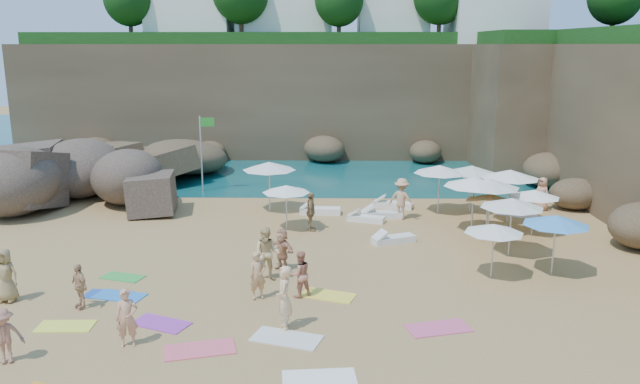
{
  "coord_description": "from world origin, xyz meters",
  "views": [
    {
      "loc": [
        2.41,
        -22.2,
        7.98
      ],
      "look_at": [
        2.0,
        3.0,
        2.0
      ],
      "focal_mm": 35.0,
      "sensor_mm": 36.0,
      "label": 1
    }
  ],
  "objects_px": {
    "lounger_0": "(320,211)",
    "person_stand_1": "(300,274)",
    "person_stand_2": "(402,199)",
    "parasol_2": "(440,169)",
    "rock_outcrop": "(94,201)",
    "parasol_1": "(474,182)",
    "person_stand_4": "(542,194)",
    "person_stand_6": "(284,298)",
    "person_stand_5": "(131,193)",
    "person_stand_0": "(127,318)",
    "person_stand_3": "(311,212)",
    "parasol_0": "(269,166)",
    "flag_pole": "(203,144)"
  },
  "relations": [
    {
      "from": "lounger_0",
      "to": "person_stand_1",
      "type": "distance_m",
      "value": 10.19
    },
    {
      "from": "person_stand_2",
      "to": "parasol_2",
      "type": "bearing_deg",
      "value": -122.5
    },
    {
      "from": "rock_outcrop",
      "to": "parasol_1",
      "type": "relative_size",
      "value": 3.26
    },
    {
      "from": "person_stand_4",
      "to": "person_stand_2",
      "type": "bearing_deg",
      "value": -105.24
    },
    {
      "from": "person_stand_1",
      "to": "person_stand_6",
      "type": "bearing_deg",
      "value": 55.82
    },
    {
      "from": "person_stand_5",
      "to": "person_stand_0",
      "type": "bearing_deg",
      "value": -81.06
    },
    {
      "from": "person_stand_3",
      "to": "person_stand_4",
      "type": "xyz_separation_m",
      "value": [
        11.26,
        3.71,
        -0.04
      ]
    },
    {
      "from": "parasol_0",
      "to": "person_stand_3",
      "type": "relative_size",
      "value": 1.49
    },
    {
      "from": "person_stand_0",
      "to": "person_stand_5",
      "type": "xyz_separation_m",
      "value": [
        -4.39,
        14.34,
        -0.0
      ]
    },
    {
      "from": "parasol_0",
      "to": "person_stand_3",
      "type": "height_order",
      "value": "parasol_0"
    },
    {
      "from": "person_stand_2",
      "to": "person_stand_6",
      "type": "distance_m",
      "value": 12.59
    },
    {
      "from": "person_stand_5",
      "to": "person_stand_4",
      "type": "bearing_deg",
      "value": -7.59
    },
    {
      "from": "parasol_1",
      "to": "flag_pole",
      "type": "bearing_deg",
      "value": 149.84
    },
    {
      "from": "parasol_2",
      "to": "person_stand_4",
      "type": "height_order",
      "value": "parasol_2"
    },
    {
      "from": "person_stand_2",
      "to": "rock_outcrop",
      "type": "bearing_deg",
      "value": 16.0
    },
    {
      "from": "rock_outcrop",
      "to": "person_stand_3",
      "type": "xyz_separation_m",
      "value": [
        11.54,
        -5.2,
        0.87
      ]
    },
    {
      "from": "parasol_2",
      "to": "parasol_1",
      "type": "bearing_deg",
      "value": -74.02
    },
    {
      "from": "person_stand_6",
      "to": "person_stand_0",
      "type": "bearing_deg",
      "value": -76.44
    },
    {
      "from": "parasol_0",
      "to": "person_stand_5",
      "type": "height_order",
      "value": "parasol_0"
    },
    {
      "from": "parasol_2",
      "to": "person_stand_5",
      "type": "bearing_deg",
      "value": 178.22
    },
    {
      "from": "parasol_0",
      "to": "person_stand_2",
      "type": "height_order",
      "value": "parasol_0"
    },
    {
      "from": "flag_pole",
      "to": "parasol_2",
      "type": "bearing_deg",
      "value": -19.95
    },
    {
      "from": "lounger_0",
      "to": "person_stand_5",
      "type": "xyz_separation_m",
      "value": [
        -9.38,
        0.71,
        0.66
      ]
    },
    {
      "from": "person_stand_4",
      "to": "person_stand_3",
      "type": "bearing_deg",
      "value": -100.78
    },
    {
      "from": "flag_pole",
      "to": "person_stand_1",
      "type": "height_order",
      "value": "flag_pole"
    },
    {
      "from": "parasol_1",
      "to": "person_stand_5",
      "type": "relative_size",
      "value": 1.6
    },
    {
      "from": "flag_pole",
      "to": "parasol_0",
      "type": "relative_size",
      "value": 1.62
    },
    {
      "from": "flag_pole",
      "to": "person_stand_3",
      "type": "distance_m",
      "value": 9.86
    },
    {
      "from": "parasol_1",
      "to": "lounger_0",
      "type": "distance_m",
      "value": 7.56
    },
    {
      "from": "rock_outcrop",
      "to": "flag_pole",
      "type": "relative_size",
      "value": 2.02
    },
    {
      "from": "rock_outcrop",
      "to": "person_stand_1",
      "type": "relative_size",
      "value": 5.5
    },
    {
      "from": "flag_pole",
      "to": "person_stand_6",
      "type": "relative_size",
      "value": 2.19
    },
    {
      "from": "flag_pole",
      "to": "parasol_2",
      "type": "distance_m",
      "value": 13.0
    },
    {
      "from": "parasol_2",
      "to": "person_stand_1",
      "type": "bearing_deg",
      "value": -120.86
    },
    {
      "from": "person_stand_0",
      "to": "flag_pole",
      "type": "bearing_deg",
      "value": 80.77
    },
    {
      "from": "person_stand_0",
      "to": "person_stand_2",
      "type": "xyz_separation_m",
      "value": [
        8.79,
        12.77,
        0.16
      ]
    },
    {
      "from": "person_stand_0",
      "to": "parasol_2",
      "type": "bearing_deg",
      "value": 38.4
    },
    {
      "from": "parasol_0",
      "to": "person_stand_2",
      "type": "distance_m",
      "value": 6.55
    },
    {
      "from": "rock_outcrop",
      "to": "person_stand_5",
      "type": "bearing_deg",
      "value": -33.29
    },
    {
      "from": "flag_pole",
      "to": "person_stand_3",
      "type": "xyz_separation_m",
      "value": [
        6.13,
        -7.5,
        -1.82
      ]
    },
    {
      "from": "person_stand_1",
      "to": "lounger_0",
      "type": "bearing_deg",
      "value": -119.11
    },
    {
      "from": "person_stand_0",
      "to": "rock_outcrop",
      "type": "bearing_deg",
      "value": 99.43
    },
    {
      "from": "person_stand_1",
      "to": "person_stand_4",
      "type": "distance_m",
      "value": 15.86
    },
    {
      "from": "rock_outcrop",
      "to": "lounger_0",
      "type": "distance_m",
      "value": 12.14
    },
    {
      "from": "parasol_0",
      "to": "person_stand_4",
      "type": "height_order",
      "value": "parasol_0"
    },
    {
      "from": "person_stand_0",
      "to": "person_stand_2",
      "type": "bearing_deg",
      "value": 41.51
    },
    {
      "from": "person_stand_6",
      "to": "person_stand_5",
      "type": "bearing_deg",
      "value": -148.02
    },
    {
      "from": "person_stand_4",
      "to": "person_stand_5",
      "type": "relative_size",
      "value": 1.01
    },
    {
      "from": "lounger_0",
      "to": "person_stand_6",
      "type": "relative_size",
      "value": 1.02
    },
    {
      "from": "parasol_0",
      "to": "person_stand_0",
      "type": "bearing_deg",
      "value": -100.07
    }
  ]
}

